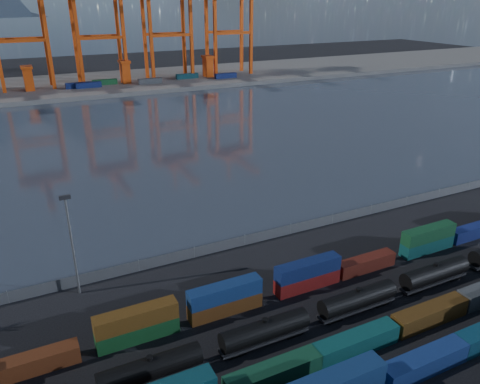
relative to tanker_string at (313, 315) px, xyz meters
name	(u,v)px	position (x,y,z in m)	size (l,w,h in m)	color
ground	(337,335)	(1.95, -3.10, -1.99)	(700.00, 700.00, 0.00)	black
harbor_water	(137,140)	(1.95, 101.90, -1.98)	(700.00, 700.00, 0.00)	#303845
far_quay	(82,85)	(1.95, 206.90, -0.99)	(700.00, 70.00, 2.00)	#514F4C
container_row_south	(373,380)	(-0.92, -13.19, 0.22)	(140.80, 2.56, 5.46)	#383A3D
container_row_mid	(304,359)	(-5.89, -6.62, -0.02)	(141.99, 2.53, 5.38)	#3F4345
container_row_north	(299,279)	(3.00, 8.29, 0.07)	(140.68, 2.26, 4.83)	navy
tanker_string	(313,315)	(0.00, 0.00, 0.00)	(90.42, 2.78, 3.97)	black
waterfront_fence	(245,240)	(1.95, 24.90, -0.99)	(160.12, 0.12, 2.20)	#595B5E
yard_light_mast	(72,240)	(-28.05, 22.90, 7.30)	(1.60, 0.40, 16.60)	slate
gantry_cranes	(57,5)	(-5.55, 200.21, 36.93)	(199.42, 46.89, 63.50)	#D1430E
quay_containers	(63,87)	(-9.04, 192.36, 1.31)	(172.58, 10.99, 2.60)	navy
straddle_carriers	(79,74)	(-0.55, 196.90, 5.83)	(140.00, 7.00, 11.10)	#D1430E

